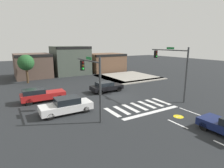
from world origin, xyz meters
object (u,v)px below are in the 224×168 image
Objects in this scene: car_red at (41,95)px; roadside_tree at (26,63)px; car_white at (66,105)px; car_black at (106,87)px; traffic_signal_southwest at (91,75)px; traffic_signal_southeast at (172,63)px.

roadside_tree reaches higher than car_red.
car_white is 1.10× the size of car_black.
car_red is at bearing 24.93° from traffic_signal_southwest.
car_red is 8.37m from car_black.
car_black is (-5.18, 6.47, -3.52)m from traffic_signal_southeast.
traffic_signal_southeast is at bearing -51.34° from car_black.
car_white is at bearing -84.98° from roadside_tree.
traffic_signal_southeast is at bearing -25.73° from car_red.
traffic_signal_southeast is 12.78m from car_white.
roadside_tree is at bearing 90.44° from car_red.
car_black is at bearing -37.88° from traffic_signal_southwest.
roadside_tree is (-8.46, 11.56, 2.64)m from car_black.
traffic_signal_southwest is at bearing -65.07° from car_red.
traffic_signal_southwest is at bearing 91.34° from traffic_signal_southeast.
traffic_signal_southeast is 9.01m from car_black.
traffic_signal_southwest is at bearing -79.96° from roadside_tree.
car_red is at bearing 179.62° from car_black.
car_white reaches higher than car_red.
car_red is 1.01× the size of roadside_tree.
roadside_tree is (-0.09, 11.51, 2.58)m from car_red.
traffic_signal_southwest reaches higher than car_white.
car_red is (-3.15, 6.77, -2.96)m from traffic_signal_southwest.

